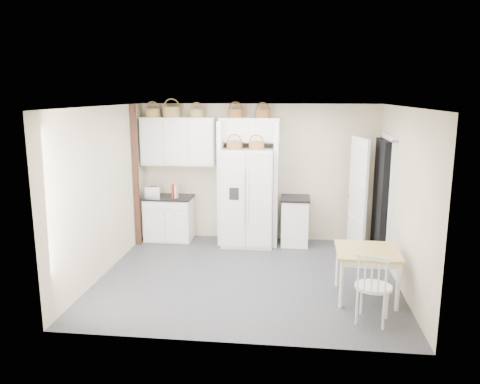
# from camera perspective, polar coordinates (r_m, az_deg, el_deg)

# --- Properties ---
(floor) EXTENTS (4.50, 4.50, 0.00)m
(floor) POSITION_cam_1_polar(r_m,az_deg,el_deg) (7.39, 0.92, -10.21)
(floor) COLOR #26272D
(floor) RESTS_ON ground
(ceiling) EXTENTS (4.50, 4.50, 0.00)m
(ceiling) POSITION_cam_1_polar(r_m,az_deg,el_deg) (6.85, 1.00, 10.38)
(ceiling) COLOR white
(ceiling) RESTS_ON wall_back
(wall_back) EXTENTS (4.50, 0.00, 4.50)m
(wall_back) POSITION_cam_1_polar(r_m,az_deg,el_deg) (8.96, 2.21, 2.38)
(wall_back) COLOR #B5A690
(wall_back) RESTS_ON floor
(wall_left) EXTENTS (0.00, 4.00, 4.00)m
(wall_left) POSITION_cam_1_polar(r_m,az_deg,el_deg) (7.56, -16.27, 0.11)
(wall_left) COLOR #B5A690
(wall_left) RESTS_ON floor
(wall_right) EXTENTS (0.00, 4.00, 4.00)m
(wall_right) POSITION_cam_1_polar(r_m,az_deg,el_deg) (7.15, 19.21, -0.73)
(wall_right) COLOR #B5A690
(wall_right) RESTS_ON floor
(refrigerator) EXTENTS (0.93, 0.75, 1.80)m
(refrigerator) POSITION_cam_1_polar(r_m,az_deg,el_deg) (8.67, 1.01, -0.63)
(refrigerator) COLOR silver
(refrigerator) RESTS_ON floor
(base_cab_left) EXTENTS (0.88, 0.56, 0.82)m
(base_cab_left) POSITION_cam_1_polar(r_m,az_deg,el_deg) (9.15, -8.64, -3.27)
(base_cab_left) COLOR white
(base_cab_left) RESTS_ON floor
(base_cab_right) EXTENTS (0.49, 0.59, 0.86)m
(base_cab_right) POSITION_cam_1_polar(r_m,az_deg,el_deg) (8.83, 6.69, -3.62)
(base_cab_right) COLOR white
(base_cab_right) RESTS_ON floor
(dining_table) EXTENTS (0.85, 0.85, 0.70)m
(dining_table) POSITION_cam_1_polar(r_m,az_deg,el_deg) (6.76, 15.11, -9.62)
(dining_table) COLOR #A47B3B
(dining_table) RESTS_ON floor
(windsor_chair) EXTENTS (0.56, 0.53, 0.92)m
(windsor_chair) POSITION_cam_1_polar(r_m,az_deg,el_deg) (6.07, 15.95, -11.05)
(windsor_chair) COLOR white
(windsor_chair) RESTS_ON floor
(counter_left) EXTENTS (0.92, 0.60, 0.04)m
(counter_left) POSITION_cam_1_polar(r_m,az_deg,el_deg) (9.05, -8.73, -0.65)
(counter_left) COLOR black
(counter_left) RESTS_ON base_cab_left
(counter_right) EXTENTS (0.53, 0.63, 0.04)m
(counter_right) POSITION_cam_1_polar(r_m,az_deg,el_deg) (8.72, 6.76, -0.77)
(counter_right) COLOR black
(counter_right) RESTS_ON base_cab_right
(toaster) EXTENTS (0.30, 0.19, 0.20)m
(toaster) POSITION_cam_1_polar(r_m,az_deg,el_deg) (9.04, -10.57, 0.03)
(toaster) COLOR silver
(toaster) RESTS_ON counter_left
(cookbook_red) EXTENTS (0.06, 0.16, 0.24)m
(cookbook_red) POSITION_cam_1_polar(r_m,az_deg,el_deg) (8.91, -8.20, 0.09)
(cookbook_red) COLOR #AE130F
(cookbook_red) RESTS_ON counter_left
(cookbook_cream) EXTENTS (0.04, 0.15, 0.23)m
(cookbook_cream) POSITION_cam_1_polar(r_m,az_deg,el_deg) (8.90, -7.77, 0.03)
(cookbook_cream) COLOR beige
(cookbook_cream) RESTS_ON counter_left
(basket_upper_a) EXTENTS (0.28, 0.28, 0.16)m
(basket_upper_a) POSITION_cam_1_polar(r_m,az_deg,el_deg) (9.05, -10.59, 9.48)
(basket_upper_a) COLOR olive
(basket_upper_a) RESTS_ON upper_cabinet
(basket_upper_b) EXTENTS (0.33, 0.33, 0.20)m
(basket_upper_b) POSITION_cam_1_polar(r_m,az_deg,el_deg) (8.95, -8.32, 9.64)
(basket_upper_b) COLOR olive
(basket_upper_b) RESTS_ON upper_cabinet
(basket_upper_c) EXTENTS (0.27, 0.27, 0.15)m
(basket_upper_c) POSITION_cam_1_polar(r_m,az_deg,el_deg) (8.84, -5.31, 9.55)
(basket_upper_c) COLOR olive
(basket_upper_c) RESTS_ON upper_cabinet
(basket_bridge_a) EXTENTS (0.28, 0.28, 0.16)m
(basket_bridge_a) POSITION_cam_1_polar(r_m,az_deg,el_deg) (8.72, -0.55, 9.59)
(basket_bridge_a) COLOR brown
(basket_bridge_a) RESTS_ON bridge_cabinet
(basket_bridge_b) EXTENTS (0.27, 0.27, 0.16)m
(basket_bridge_b) POSITION_cam_1_polar(r_m,az_deg,el_deg) (8.67, 2.75, 9.55)
(basket_bridge_b) COLOR brown
(basket_bridge_b) RESTS_ON bridge_cabinet
(basket_fridge_a) EXTENTS (0.28, 0.28, 0.15)m
(basket_fridge_a) POSITION_cam_1_polar(r_m,az_deg,el_deg) (8.44, -0.69, 5.73)
(basket_fridge_a) COLOR brown
(basket_fridge_a) RESTS_ON refrigerator
(basket_fridge_b) EXTENTS (0.27, 0.27, 0.15)m
(basket_fridge_b) POSITION_cam_1_polar(r_m,az_deg,el_deg) (8.40, 2.01, 5.69)
(basket_fridge_b) COLOR brown
(basket_fridge_b) RESTS_ON refrigerator
(upper_cabinet) EXTENTS (1.40, 0.34, 0.90)m
(upper_cabinet) POSITION_cam_1_polar(r_m,az_deg,el_deg) (8.95, -7.51, 6.15)
(upper_cabinet) COLOR white
(upper_cabinet) RESTS_ON wall_back
(bridge_cabinet) EXTENTS (1.12, 0.34, 0.45)m
(bridge_cabinet) POSITION_cam_1_polar(r_m,az_deg,el_deg) (8.71, 1.18, 7.57)
(bridge_cabinet) COLOR white
(bridge_cabinet) RESTS_ON wall_back
(fridge_panel_left) EXTENTS (0.08, 0.60, 2.30)m
(fridge_panel_left) POSITION_cam_1_polar(r_m,az_deg,el_deg) (8.77, -2.25, 1.17)
(fridge_panel_left) COLOR white
(fridge_panel_left) RESTS_ON floor
(fridge_panel_right) EXTENTS (0.08, 0.60, 2.30)m
(fridge_panel_right) POSITION_cam_1_polar(r_m,az_deg,el_deg) (8.67, 4.42, 1.02)
(fridge_panel_right) COLOR white
(fridge_panel_right) RESTS_ON floor
(trim_post) EXTENTS (0.09, 0.09, 2.60)m
(trim_post) POSITION_cam_1_polar(r_m,az_deg,el_deg) (8.78, -12.60, 1.89)
(trim_post) COLOR black
(trim_post) RESTS_ON floor
(doorway_void) EXTENTS (0.18, 0.85, 2.05)m
(doorway_void) POSITION_cam_1_polar(r_m,az_deg,el_deg) (8.15, 16.97, -1.08)
(doorway_void) COLOR black
(doorway_void) RESTS_ON floor
(door_slab) EXTENTS (0.21, 0.79, 2.05)m
(door_slab) POSITION_cam_1_polar(r_m,az_deg,el_deg) (8.41, 14.16, -0.52)
(door_slab) COLOR white
(door_slab) RESTS_ON floor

